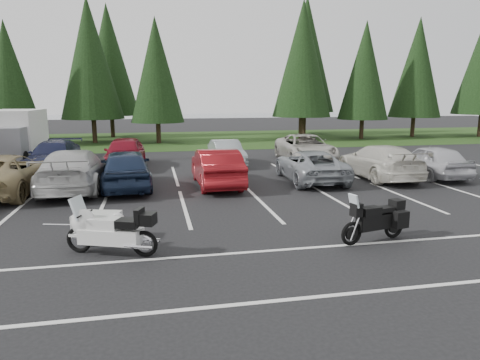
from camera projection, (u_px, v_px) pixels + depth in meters
name	position (u px, v px, depth m)	size (l,w,h in m)	color
ground	(171.00, 217.00, 13.19)	(120.00, 120.00, 0.00)	black
grass_strip	(158.00, 140.00, 36.27)	(80.00, 16.00, 0.01)	#193611
lake_water	(181.00, 120.00, 66.86)	(70.00, 50.00, 0.02)	slate
box_truck	(12.00, 137.00, 23.37)	(2.40, 5.60, 2.90)	silver
stall_markings	(168.00, 201.00, 15.11)	(32.00, 16.00, 0.01)	silver
conifer_3	(8.00, 73.00, 30.70)	(3.87, 3.87, 9.02)	#332316
conifer_4	(90.00, 58.00, 32.98)	(4.80, 4.80, 11.17)	#332316
conifer_5	(156.00, 70.00, 32.88)	(4.14, 4.14, 9.63)	#332316
conifer_6	(303.00, 59.00, 35.50)	(4.93, 4.93, 11.48)	#332316
conifer_7	(365.00, 71.00, 36.46)	(4.27, 4.27, 9.94)	#332316
conifer_8	(417.00, 68.00, 38.24)	(4.53, 4.53, 10.56)	#332316
conifer_back_b	(109.00, 60.00, 37.55)	(4.97, 4.97, 11.58)	#332316
conifer_back_c	(306.00, 55.00, 40.26)	(5.50, 5.50, 12.81)	#332316
car_near_2	(5.00, 174.00, 16.20)	(2.51, 5.45, 1.51)	#958357
car_near_3	(74.00, 170.00, 16.82)	(2.26, 5.57, 1.62)	beige
car_near_4	(126.00, 169.00, 17.08)	(1.91, 4.76, 1.62)	#19253F
car_near_5	(216.00, 167.00, 17.64)	(1.63, 4.68, 1.54)	maroon
car_near_6	(310.00, 166.00, 18.66)	(2.25, 4.88, 1.36)	gray
car_near_7	(379.00, 161.00, 19.33)	(2.11, 5.20, 1.51)	beige
car_near_8	(431.00, 161.00, 19.64)	(1.74, 4.33, 1.48)	#B9B9BE
car_far_1	(54.00, 156.00, 21.21)	(2.05, 5.04, 1.46)	#161A37
car_far_2	(125.00, 153.00, 22.05)	(1.88, 4.68, 1.60)	maroon
car_far_3	(226.00, 153.00, 22.97)	(1.41, 4.04, 1.33)	gray
car_far_4	(306.00, 148.00, 24.21)	(2.54, 5.50, 1.53)	#B2ADA3
touring_motorcycle	(111.00, 226.00, 9.89)	(2.50, 0.77, 1.38)	silver
cargo_trailer	(98.00, 227.00, 10.96)	(1.58, 0.89, 0.73)	silver
adventure_motorcycle	(374.00, 216.00, 10.80)	(2.19, 0.76, 1.33)	black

